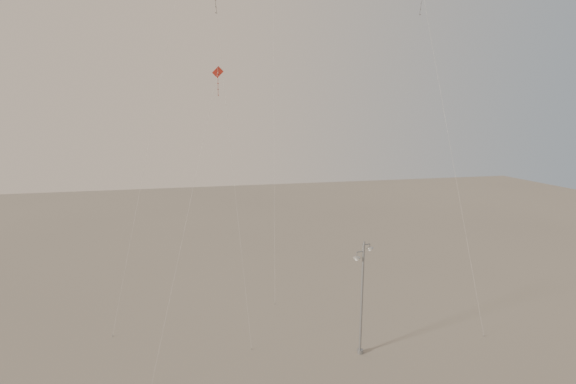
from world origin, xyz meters
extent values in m
plane|color=gray|center=(0.00, 0.00, 0.00)|extent=(160.00, 160.00, 0.00)
cylinder|color=#979B9F|center=(4.10, 1.00, 0.15)|extent=(0.44, 0.44, 0.30)
cylinder|color=#979B9F|center=(4.10, 1.00, 4.14)|extent=(0.24, 0.18, 8.27)
cylinder|color=#979B9F|center=(4.16, 1.00, 8.32)|extent=(0.14, 0.14, 0.18)
cylinder|color=#979B9F|center=(4.40, 1.06, 8.17)|extent=(0.50, 0.20, 0.07)
cylinder|color=#979B9F|center=(4.64, 1.12, 8.02)|extent=(0.06, 0.06, 0.30)
ellipsoid|color=#AAAAA6|center=(4.64, 1.12, 7.87)|extent=(0.52, 0.52, 0.18)
cylinder|color=#979B9F|center=(3.87, 0.93, 7.72)|extent=(0.60, 0.20, 0.07)
cylinder|color=#979B9F|center=(3.57, 0.86, 7.52)|extent=(0.06, 0.06, 0.40)
ellipsoid|color=#AAAAA6|center=(3.57, 0.86, 7.32)|extent=(0.52, 0.52, 0.18)
cylinder|color=beige|center=(-9.88, 9.24, 17.02)|extent=(7.79, 2.81, 33.95)
cylinder|color=#979B9F|center=(-13.76, 7.84, 0.05)|extent=(0.06, 0.06, 0.10)
cylinder|color=#302A28|center=(-5.07, 7.91, 25.06)|extent=(0.18, 0.15, 1.33)
cylinder|color=beige|center=(-4.34, 5.58, 13.05)|extent=(1.71, 4.47, 26.01)
cylinder|color=#979B9F|center=(-3.49, 3.36, 0.05)|extent=(0.06, 0.06, 0.10)
cylinder|color=beige|center=(0.59, 14.40, 18.22)|extent=(1.54, 7.34, 36.34)
cylinder|color=#979B9F|center=(-0.18, 10.74, 0.05)|extent=(0.06, 0.06, 0.10)
cube|color=maroon|center=(-5.47, 3.04, 19.82)|extent=(0.73, 0.27, 0.73)
cylinder|color=maroon|center=(-5.47, 3.19, 18.89)|extent=(0.03, 0.19, 1.20)
cylinder|color=beige|center=(-7.95, 1.75, 9.94)|extent=(4.98, 2.60, 19.77)
cylinder|color=#302A28|center=(11.92, 8.65, 25.92)|extent=(0.22, 0.03, 1.37)
cylinder|color=beige|center=(13.27, 4.84, 13.50)|extent=(2.41, 7.63, 26.90)
cylinder|color=#979B9F|center=(14.47, 1.03, 0.05)|extent=(0.06, 0.06, 0.10)
camera|label=1|loc=(-8.08, -27.03, 17.19)|focal=28.00mm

